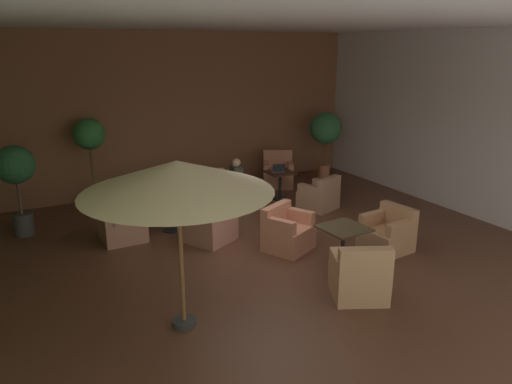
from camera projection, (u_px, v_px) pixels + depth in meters
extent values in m
cube|color=#523021|center=(268.00, 252.00, 8.83)|extent=(9.90, 9.42, 0.02)
cube|color=brown|center=(179.00, 113.00, 12.20)|extent=(9.90, 0.08, 3.97)
cube|color=silver|center=(466.00, 124.00, 10.44)|extent=(0.08, 9.42, 3.97)
cube|color=silver|center=(270.00, 20.00, 7.66)|extent=(9.90, 9.42, 0.06)
cylinder|color=black|center=(280.00, 198.00, 11.85)|extent=(0.36, 0.36, 0.02)
cylinder|color=black|center=(280.00, 186.00, 11.76)|extent=(0.07, 0.07, 0.65)
cube|color=#402416|center=(280.00, 172.00, 11.66)|extent=(0.63, 0.63, 0.03)
cube|color=tan|center=(318.00, 200.00, 11.09)|extent=(0.95, 0.95, 0.42)
cube|color=tan|center=(329.00, 186.00, 10.79)|extent=(0.74, 0.41, 0.37)
cube|color=tan|center=(310.00, 189.00, 10.81)|extent=(0.34, 0.59, 0.19)
cube|color=tan|center=(324.00, 184.00, 11.23)|extent=(0.34, 0.59, 0.19)
cube|color=#C07A58|center=(278.00, 178.00, 12.86)|extent=(1.04, 1.04, 0.46)
cube|color=#C07A58|center=(278.00, 158.00, 13.01)|extent=(0.76, 0.51, 0.47)
cube|color=#C07A58|center=(290.00, 166.00, 12.72)|extent=(0.40, 0.59, 0.20)
cube|color=#C07A58|center=(266.00, 166.00, 12.72)|extent=(0.40, 0.59, 0.20)
cube|color=tan|center=(237.00, 195.00, 11.41)|extent=(0.87, 0.82, 0.42)
cube|color=tan|center=(224.00, 180.00, 11.18)|extent=(0.26, 0.75, 0.41)
cube|color=tan|center=(234.00, 180.00, 11.60)|extent=(0.63, 0.20, 0.19)
cube|color=tan|center=(243.00, 186.00, 11.06)|extent=(0.63, 0.20, 0.19)
cylinder|color=black|center=(173.00, 229.00, 9.83)|extent=(0.40, 0.40, 0.02)
cylinder|color=black|center=(172.00, 215.00, 9.74)|extent=(0.07, 0.07, 0.65)
cube|color=#3A2D1A|center=(171.00, 199.00, 9.64)|extent=(0.71, 0.71, 0.03)
cube|color=tan|center=(176.00, 205.00, 10.73)|extent=(0.98, 0.96, 0.43)
cube|color=tan|center=(176.00, 184.00, 10.88)|extent=(0.76, 0.44, 0.39)
cube|color=tan|center=(189.00, 191.00, 10.63)|extent=(0.33, 0.57, 0.20)
cube|color=tan|center=(160.00, 192.00, 10.58)|extent=(0.33, 0.57, 0.20)
cube|color=#B2765E|center=(123.00, 230.00, 9.31)|extent=(0.81, 0.82, 0.40)
cube|color=#B2765E|center=(105.00, 213.00, 9.05)|extent=(0.19, 0.81, 0.37)
cube|color=#B2765E|center=(119.00, 209.00, 9.51)|extent=(0.62, 0.17, 0.21)
cube|color=#B2765E|center=(128.00, 219.00, 8.97)|extent=(0.62, 0.17, 0.21)
cube|color=tan|center=(211.00, 230.00, 9.23)|extent=(1.05, 1.03, 0.44)
cube|color=tan|center=(222.00, 212.00, 8.95)|extent=(0.78, 0.52, 0.42)
cube|color=tan|center=(197.00, 218.00, 8.89)|extent=(0.40, 0.57, 0.24)
cube|color=tan|center=(219.00, 208.00, 9.41)|extent=(0.40, 0.57, 0.24)
cylinder|color=black|center=(342.00, 264.00, 8.29)|extent=(0.43, 0.43, 0.02)
cylinder|color=black|center=(343.00, 247.00, 8.20)|extent=(0.07, 0.07, 0.65)
cube|color=#3F311E|center=(344.00, 228.00, 8.10)|extent=(0.79, 0.79, 0.03)
cube|color=#AE7953|center=(386.00, 239.00, 8.82)|extent=(0.85, 0.85, 0.42)
cube|color=#AE7953|center=(398.00, 216.00, 8.86)|extent=(0.25, 0.78, 0.39)
cube|color=#AE7953|center=(399.00, 228.00, 8.45)|extent=(0.61, 0.21, 0.24)
cube|color=#AE7953|center=(372.00, 218.00, 8.95)|extent=(0.61, 0.21, 0.24)
cube|color=#C17659|center=(289.00, 238.00, 8.83)|extent=(1.03, 1.00, 0.45)
cube|color=#C17659|center=(276.00, 214.00, 8.87)|extent=(0.78, 0.50, 0.37)
cube|color=#C17659|center=(300.00, 216.00, 8.97)|extent=(0.37, 0.56, 0.24)
cube|color=#C17659|center=(281.00, 226.00, 8.46)|extent=(0.37, 0.56, 0.24)
cube|color=tan|center=(358.00, 283.00, 7.19)|extent=(1.02, 1.03, 0.42)
cube|color=tan|center=(366.00, 264.00, 6.77)|extent=(0.77, 0.48, 0.48)
cube|color=tan|center=(338.00, 262.00, 7.12)|extent=(0.40, 0.61, 0.23)
cube|color=tan|center=(379.00, 261.00, 7.15)|extent=(0.40, 0.61, 0.23)
cylinder|color=#2D2D2D|center=(184.00, 322.00, 6.48)|extent=(0.32, 0.32, 0.08)
cylinder|color=brown|center=(181.00, 249.00, 6.17)|extent=(0.06, 0.06, 2.22)
cone|color=beige|center=(177.00, 176.00, 5.89)|extent=(2.41, 2.41, 0.40)
cylinder|color=#3D3A37|center=(23.00, 224.00, 9.54)|extent=(0.39, 0.39, 0.44)
cylinder|color=brown|center=(19.00, 197.00, 9.38)|extent=(0.06, 0.06, 0.67)
sphere|color=#275933|center=(15.00, 165.00, 9.19)|extent=(0.74, 0.74, 0.74)
cylinder|color=#AC643F|center=(324.00, 172.00, 13.48)|extent=(0.35, 0.35, 0.43)
cylinder|color=brown|center=(325.00, 153.00, 13.32)|extent=(0.06, 0.06, 0.66)
sphere|color=#306A3D|center=(326.00, 128.00, 13.12)|extent=(0.87, 0.87, 0.87)
cylinder|color=#A96243|center=(96.00, 200.00, 11.19)|extent=(0.35, 0.35, 0.34)
cylinder|color=brown|center=(93.00, 170.00, 10.99)|extent=(0.06, 0.06, 1.08)
sphere|color=#2F6E37|center=(89.00, 134.00, 10.74)|extent=(0.71, 0.71, 0.71)
cube|color=#3E3F36|center=(236.00, 177.00, 11.27)|extent=(0.26, 0.40, 0.50)
sphere|color=tan|center=(236.00, 163.00, 11.18)|extent=(0.20, 0.20, 0.20)
cylinder|color=silver|center=(275.00, 169.00, 11.69)|extent=(0.08, 0.08, 0.11)
cube|color=#9EA0A5|center=(278.00, 171.00, 11.71)|extent=(0.36, 0.30, 0.01)
cube|color=black|center=(279.00, 168.00, 11.58)|extent=(0.30, 0.10, 0.19)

